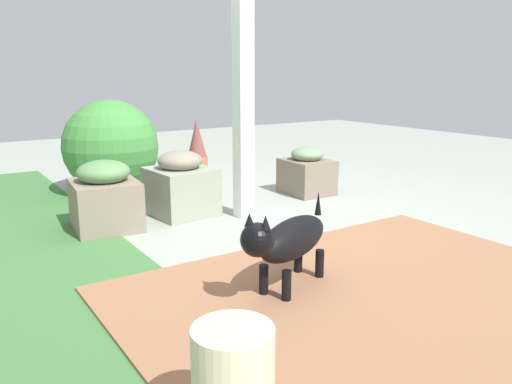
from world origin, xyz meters
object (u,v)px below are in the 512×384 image
round_shrub (111,147)px  porch_pillar (243,45)px  terracotta_pot_spiky (197,152)px  dog (288,240)px  stone_planter_mid (181,186)px  stone_planter_far (105,197)px  stone_planter_nearest (307,173)px

round_shrub → porch_pillar: bearing=-156.1°
porch_pillar → terracotta_pot_spiky: size_ratio=4.04×
dog → stone_planter_mid: bearing=-6.2°
round_shrub → terracotta_pot_spiky: 0.87m
stone_planter_far → round_shrub: 1.11m
porch_pillar → dog: porch_pillar is taller
porch_pillar → stone_planter_nearest: (0.32, -0.87, -1.06)m
porch_pillar → terracotta_pot_spiky: bearing=-12.3°
porch_pillar → round_shrub: 1.64m
terracotta_pot_spiky → round_shrub: bearing=91.8°
dog → round_shrub: bearing=0.8°
stone_planter_nearest → stone_planter_mid: 1.23m
porch_pillar → terracotta_pot_spiky: (1.32, -0.29, -0.96)m
porch_pillar → round_shrub: bearing=23.9°
porch_pillar → terracotta_pot_spiky: 1.66m
porch_pillar → stone_planter_nearest: porch_pillar is taller
round_shrub → terracotta_pot_spiky: bearing=-88.2°
porch_pillar → stone_planter_mid: 1.13m
stone_planter_far → terracotta_pot_spiky: bearing=-49.9°
porch_pillar → stone_planter_far: porch_pillar is taller
stone_planter_mid → round_shrub: (0.98, 0.21, 0.19)m
stone_planter_nearest → stone_planter_far: 1.83m
stone_planter_nearest → round_shrub: (0.97, 1.44, 0.23)m
terracotta_pot_spiky → dog: (-2.59, 0.83, -0.02)m
stone_planter_nearest → stone_planter_mid: (-0.01, 1.23, 0.04)m
terracotta_pot_spiky → dog: terracotta_pot_spiky is taller
stone_planter_nearest → stone_planter_mid: bearing=90.5°
stone_planter_nearest → stone_planter_mid: stone_planter_mid is taller
dog → terracotta_pot_spiky: bearing=-17.7°
round_shrub → terracotta_pot_spiky: round_shrub is taller
round_shrub → dog: (-2.56, -0.04, -0.15)m
stone_planter_far → porch_pillar: bearing=-105.9°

